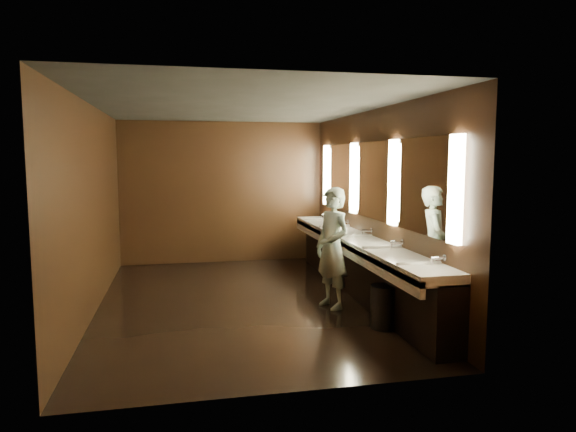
% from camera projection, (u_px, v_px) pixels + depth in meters
% --- Properties ---
extents(floor, '(6.00, 6.00, 0.00)m').
position_uv_depth(floor, '(242.00, 302.00, 7.47)').
color(floor, black).
rests_on(floor, ground).
extents(ceiling, '(4.00, 6.00, 0.02)m').
position_uv_depth(ceiling, '(240.00, 106.00, 7.16)').
color(ceiling, '#2D2D2B').
rests_on(ceiling, wall_back).
extents(wall_back, '(4.00, 0.02, 2.80)m').
position_uv_depth(wall_back, '(223.00, 192.00, 10.23)').
color(wall_back, black).
rests_on(wall_back, floor).
extents(wall_front, '(4.00, 0.02, 2.80)m').
position_uv_depth(wall_front, '(282.00, 237.00, 4.40)').
color(wall_front, black).
rests_on(wall_front, floor).
extents(wall_left, '(0.02, 6.00, 2.80)m').
position_uv_depth(wall_left, '(93.00, 209.00, 6.90)').
color(wall_left, black).
rests_on(wall_left, floor).
extents(wall_right, '(0.02, 6.00, 2.80)m').
position_uv_depth(wall_right, '(373.00, 203.00, 7.73)').
color(wall_right, black).
rests_on(wall_right, floor).
extents(sink_counter, '(0.55, 5.40, 1.01)m').
position_uv_depth(sink_counter, '(359.00, 263.00, 7.78)').
color(sink_counter, black).
rests_on(sink_counter, floor).
extents(mirror_band, '(0.06, 5.03, 1.15)m').
position_uv_depth(mirror_band, '(372.00, 180.00, 7.68)').
color(mirror_band, '#FDF3C1').
rests_on(mirror_band, wall_right).
extents(person, '(0.59, 0.72, 1.68)m').
position_uv_depth(person, '(332.00, 248.00, 7.10)').
color(person, '#92D3D9').
rests_on(person, floor).
extents(trash_bin, '(0.37, 0.37, 0.53)m').
position_uv_depth(trash_bin, '(384.00, 307.00, 6.29)').
color(trash_bin, black).
rests_on(trash_bin, floor).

